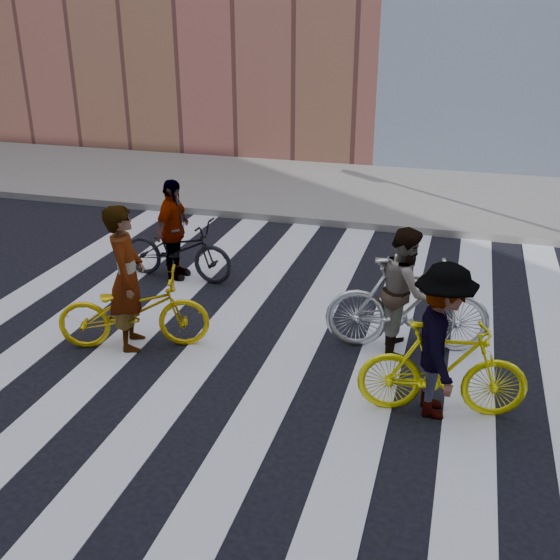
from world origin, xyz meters
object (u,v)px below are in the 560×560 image
at_px(bike_yellow_right, 443,369).
at_px(bike_yellow_left, 134,311).
at_px(rider_mid, 405,290).
at_px(rider_left, 127,278).
at_px(rider_right, 441,341).
at_px(bike_dark_rear, 177,249).
at_px(bike_silver_mid, 408,305).
at_px(rider_rear, 173,230).

bearing_deg(bike_yellow_right, bike_yellow_left, 74.12).
bearing_deg(rider_mid, bike_yellow_right, -166.55).
relative_size(bike_yellow_right, rider_mid, 1.10).
height_order(rider_left, rider_right, rider_left).
xyz_separation_m(bike_yellow_right, rider_mid, (-0.57, 1.35, 0.28)).
bearing_deg(bike_dark_rear, rider_mid, -107.32).
relative_size(rider_left, rider_mid, 1.16).
height_order(bike_yellow_left, bike_silver_mid, bike_silver_mid).
xyz_separation_m(rider_right, rider_rear, (-4.32, 2.72, -0.05)).
height_order(bike_yellow_right, bike_dark_rear, bike_yellow_right).
relative_size(bike_dark_rear, rider_right, 1.09).
bearing_deg(bike_dark_rear, rider_right, -119.72).
distance_m(bike_yellow_right, bike_dark_rear, 5.10).
relative_size(bike_yellow_left, rider_right, 1.11).
height_order(bike_silver_mid, bike_yellow_right, bike_silver_mid).
bearing_deg(bike_yellow_left, bike_silver_mid, -94.81).
relative_size(bike_yellow_right, bike_dark_rear, 0.95).
xyz_separation_m(bike_yellow_left, rider_rear, (-0.47, 2.27, 0.31)).
height_order(bike_yellow_right, rider_rear, rider_rear).
relative_size(rider_left, rider_right, 1.10).
bearing_deg(bike_silver_mid, rider_left, 95.18).
xyz_separation_m(bike_silver_mid, rider_left, (-3.43, -0.89, 0.33)).
relative_size(bike_yellow_left, rider_rear, 1.18).
bearing_deg(rider_right, bike_dark_rear, 48.26).
xyz_separation_m(bike_dark_rear, rider_rear, (-0.05, 0.00, 0.32)).
relative_size(bike_silver_mid, rider_left, 1.09).
bearing_deg(rider_mid, bike_silver_mid, -99.41).
relative_size(rider_mid, rider_right, 0.95).
xyz_separation_m(bike_yellow_right, rider_rear, (-4.37, 2.72, 0.28)).
bearing_deg(bike_yellow_right, rider_right, 80.78).
distance_m(bike_dark_rear, rider_right, 5.07).
height_order(bike_yellow_right, rider_mid, rider_mid).
bearing_deg(bike_dark_rear, bike_yellow_left, -166.70).
bearing_deg(bike_yellow_left, rider_left, 70.39).
bearing_deg(rider_left, rider_rear, -9.11).
distance_m(bike_yellow_right, rider_rear, 5.15).
height_order(bike_yellow_left, bike_yellow_right, bike_yellow_right).
xyz_separation_m(bike_yellow_right, bike_dark_rear, (-4.32, 2.72, -0.04)).
height_order(rider_mid, rider_right, rider_right).
distance_m(bike_silver_mid, rider_left, 3.56).
height_order(bike_yellow_left, rider_rear, rider_rear).
bearing_deg(rider_left, bike_yellow_left, -109.61).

